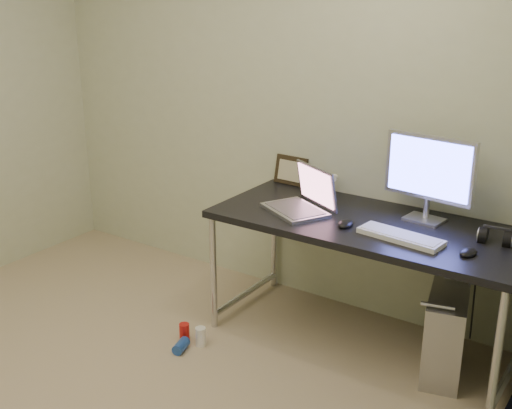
% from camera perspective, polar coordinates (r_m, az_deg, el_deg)
% --- Properties ---
extents(wall_back, '(3.50, 0.02, 2.50)m').
position_cam_1_polar(wall_back, '(4.14, 1.11, 9.00)').
color(wall_back, beige).
rests_on(wall_back, ground).
extents(wall_right, '(0.02, 3.50, 2.50)m').
position_cam_1_polar(wall_right, '(1.88, 17.00, -4.59)').
color(wall_right, beige).
rests_on(wall_right, ground).
extents(desk, '(1.71, 0.75, 0.75)m').
position_cam_1_polar(desk, '(3.57, 9.86, -2.58)').
color(desk, black).
rests_on(desk, ground).
extents(tower_computer, '(0.29, 0.47, 0.49)m').
position_cam_1_polar(tower_computer, '(3.58, 16.48, -10.98)').
color(tower_computer, '#A5A4A9').
rests_on(tower_computer, ground).
extents(cable_a, '(0.01, 0.16, 0.69)m').
position_cam_1_polar(cable_a, '(3.82, 17.72, -6.22)').
color(cable_a, black).
rests_on(cable_a, ground).
extents(cable_b, '(0.02, 0.11, 0.71)m').
position_cam_1_polar(cable_b, '(3.80, 18.90, -6.89)').
color(cable_b, black).
rests_on(cable_b, ground).
extents(can_red, '(0.06, 0.06, 0.11)m').
position_cam_1_polar(can_red, '(3.82, -6.38, -11.22)').
color(can_red, red).
rests_on(can_red, ground).
extents(can_white, '(0.06, 0.06, 0.11)m').
position_cam_1_polar(can_white, '(3.77, -4.95, -11.61)').
color(can_white, white).
rests_on(can_white, ground).
extents(can_blue, '(0.09, 0.13, 0.06)m').
position_cam_1_polar(can_blue, '(3.74, -6.68, -12.38)').
color(can_blue, '#244EAE').
rests_on(can_blue, ground).
extents(laptop, '(0.46, 0.43, 0.25)m').
position_cam_1_polar(laptop, '(3.65, 4.21, 0.35)').
color(laptop, silver).
rests_on(laptop, desk).
extents(monitor, '(0.50, 0.17, 0.47)m').
position_cam_1_polar(monitor, '(3.54, 15.13, 2.83)').
color(monitor, silver).
rests_on(monitor, desk).
extents(keyboard, '(0.45, 0.20, 0.03)m').
position_cam_1_polar(keyboard, '(3.33, 12.73, -2.80)').
color(keyboard, white).
rests_on(keyboard, desk).
extents(mouse_right, '(0.09, 0.12, 0.04)m').
position_cam_1_polar(mouse_right, '(3.22, 18.35, -3.94)').
color(mouse_right, black).
rests_on(mouse_right, desk).
extents(mouse_left, '(0.09, 0.13, 0.04)m').
position_cam_1_polar(mouse_left, '(3.45, 7.97, -1.58)').
color(mouse_left, black).
rests_on(mouse_left, desk).
extents(headphones, '(0.17, 0.10, 0.11)m').
position_cam_1_polar(headphones, '(3.41, 20.52, -2.75)').
color(headphones, black).
rests_on(headphones, desk).
extents(picture_frame, '(0.23, 0.07, 0.18)m').
position_cam_1_polar(picture_frame, '(4.11, 3.12, 3.04)').
color(picture_frame, black).
rests_on(picture_frame, desk).
extents(webcam, '(0.05, 0.04, 0.13)m').
position_cam_1_polar(webcam, '(3.92, 6.94, 2.19)').
color(webcam, silver).
rests_on(webcam, desk).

